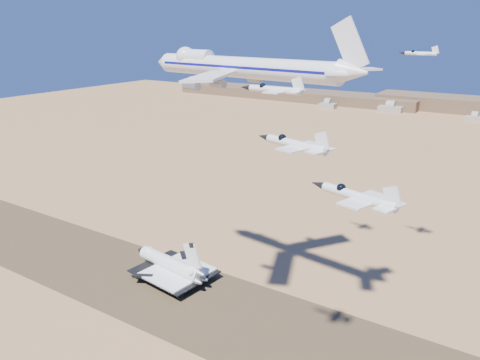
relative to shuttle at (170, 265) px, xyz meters
The scene contains 13 objects.
ground 25.13m from the shuttle, 24.00° to the right, with size 1200.00×1200.00×0.00m, color tan.
runway 25.12m from the shuttle, 24.00° to the right, with size 600.00×50.00×0.06m, color #483A24.
hangars 470.32m from the shuttle, 95.08° to the left, with size 200.50×29.50×30.00m.
shuttle is the anchor object (origin of this frame).
carrier_747 93.99m from the shuttle, ahead, with size 85.97×65.90×21.35m.
crew_a 13.08m from the shuttle, 51.63° to the right, with size 0.58×0.38×1.59m, color #D1680C.
crew_b 8.43m from the shuttle, 42.12° to the right, with size 0.79×0.45×1.62m, color #D1680C.
crew_c 15.62m from the shuttle, 52.61° to the right, with size 0.93×0.47×1.58m, color #D1680C.
chase_jet_a 121.08m from the shuttle, 31.04° to the right, with size 16.36×8.65×4.07m.
chase_jet_b 139.81m from the shuttle, 37.17° to the right, with size 15.31×8.89×3.89m.
chase_jet_c 153.02m from the shuttle, 36.97° to the right, with size 13.98×8.13×3.56m.
chase_jet_d 109.92m from the shuttle, 39.33° to the left, with size 14.48×8.26×3.66m.
chase_jet_e 132.89m from the shuttle, 32.99° to the left, with size 14.89×8.00×3.71m.
Camera 1 is at (101.51, -126.67, 104.29)m, focal length 35.00 mm.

